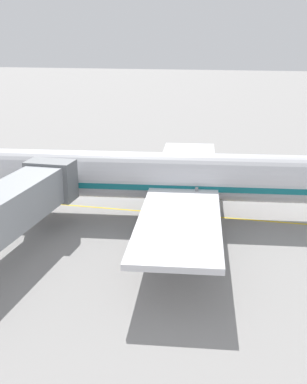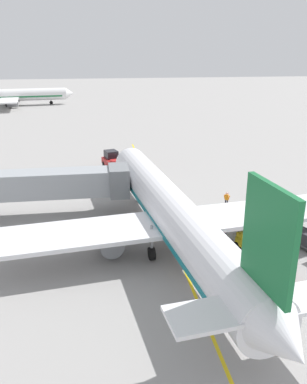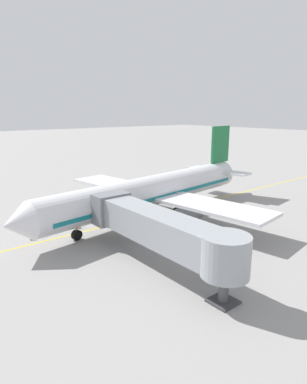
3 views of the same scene
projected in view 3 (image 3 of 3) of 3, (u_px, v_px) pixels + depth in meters
name	position (u px, v px, depth m)	size (l,w,h in m)	color
ground_plane	(154.00, 214.00, 42.35)	(400.00, 400.00, 0.00)	gray
gate_lead_in_line	(154.00, 214.00, 42.34)	(0.24, 80.00, 0.01)	gold
parked_airliner	(154.00, 191.00, 41.20)	(30.42, 37.33, 10.63)	silver
jet_bridge	(159.00, 229.00, 27.17)	(16.95, 3.50, 4.98)	#93999E
baggage_tug_lead	(104.00, 200.00, 46.23)	(2.02, 2.76, 1.62)	#1E339E
baggage_tug_trailing	(134.00, 198.00, 47.56)	(2.13, 2.77, 1.62)	gold
baggage_tug_spare	(161.00, 191.00, 51.38)	(1.76, 2.70, 1.62)	#B21E1E
baggage_cart_front	(117.00, 189.00, 51.68)	(2.01, 2.95, 1.58)	#4C4C51
baggage_cart_second_in_train	(129.00, 186.00, 53.78)	(2.01, 2.95, 1.58)	#4C4C51
ground_crew_wing_walker	(66.00, 206.00, 42.44)	(0.63, 0.51, 1.69)	#232328
safety_cone_nose_left	(32.00, 237.00, 33.85)	(0.36, 0.36, 0.59)	black
safety_cone_nose_right	(79.00, 226.00, 37.23)	(0.36, 0.36, 0.59)	black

